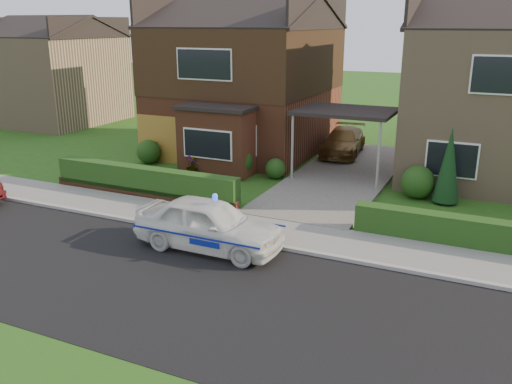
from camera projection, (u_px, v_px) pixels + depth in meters
The scene contains 23 objects.
ground at pixel (211, 293), 12.69m from camera, with size 120.00×120.00×0.00m, color #284D14.
road at pixel (211, 293), 12.69m from camera, with size 60.00×6.00×0.02m, color black.
kerb at pixel (264, 245), 15.31m from camera, with size 60.00×0.16×0.12m, color #9E9993.
sidewalk at pixel (278, 232), 16.22m from camera, with size 60.00×2.00×0.10m, color slate.
driveway at pixel (343, 175), 22.19m from camera, with size 3.80×12.00×0.12m, color #666059.
house_left at pixel (246, 71), 25.89m from camera, with size 7.50×9.53×7.25m.
house_right at pixel (511, 86), 21.39m from camera, with size 7.50×8.06×7.25m.
carport_link at pixel (345, 112), 21.37m from camera, with size 3.80×3.00×2.77m.
garage_door at pixel (159, 139), 24.29m from camera, with size 2.20×0.10×2.10m, color #92631F.
dwarf_wall at pixel (143, 193), 19.54m from camera, with size 7.70×0.25×0.36m, color brown.
hedge_left at pixel (145, 196), 19.72m from camera, with size 7.50×0.55×0.90m, color #103511.
hedge_right at pixel (489, 251), 15.00m from camera, with size 7.50×0.55×0.80m, color #103511.
shrub_left_far at pixel (149, 152), 24.15m from camera, with size 1.08×1.08×1.08m, color #103511.
shrub_left_mid at pixel (237, 160), 22.14m from camera, with size 1.32×1.32×1.32m, color #103511.
shrub_left_near at pixel (276, 169), 21.83m from camera, with size 0.84×0.84×0.84m, color #103511.
shrub_right_near at pixel (418, 182), 19.37m from camera, with size 1.20×1.20×1.20m, color #103511.
conifer_a at pixel (448, 167), 18.59m from camera, with size 0.90×0.90×2.60m, color black.
neighbour_left at pixel (56, 80), 33.75m from camera, with size 6.50×7.00×5.20m, color #A28363.
police_car at pixel (209, 225), 14.97m from camera, with size 3.89×4.23×1.60m.
driveway_car at pixel (343, 141), 25.38m from camera, with size 1.67×4.11×1.19m, color brown.
potted_plant_a at pixel (200, 166), 22.29m from camera, with size 0.40×0.27×0.77m, color gray.
potted_plant_b at pixel (233, 195), 18.77m from camera, with size 0.32×0.39×0.71m, color gray.
potted_plant_c at pixel (192, 166), 22.14m from camera, with size 0.48×0.48×0.86m, color gray.
Camera 1 is at (5.72, -9.90, 6.09)m, focal length 38.00 mm.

